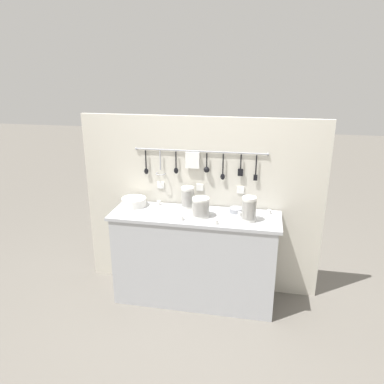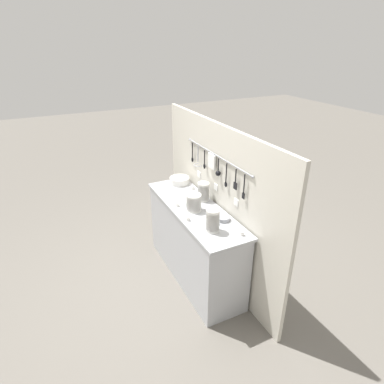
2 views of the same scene
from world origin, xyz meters
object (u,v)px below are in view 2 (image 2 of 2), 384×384
cup_by_caddy (217,223)px  bowl_stack_tall_left (194,203)px  cup_edge_near (178,205)px  cup_front_right (193,188)px  bowl_stack_short_front (203,192)px  cup_beside_plates (242,233)px  cup_back_left (188,219)px  plate_stack (179,180)px  bowl_stack_nested_right (213,221)px  steel_mixing_bowl (223,218)px

cup_by_caddy → bowl_stack_tall_left: bearing=-167.7°
cup_edge_near → cup_front_right: (-0.31, 0.34, 0.00)m
bowl_stack_short_front → cup_beside_plates: bowl_stack_short_front is taller
bowl_stack_short_front → cup_back_left: bowl_stack_short_front is taller
bowl_stack_short_front → plate_stack: size_ratio=0.87×
bowl_stack_nested_right → bowl_stack_short_front: (-0.60, 0.22, -0.01)m
cup_front_right → cup_by_caddy: same height
bowl_stack_nested_right → cup_beside_plates: bowl_stack_nested_right is taller
cup_front_right → bowl_stack_nested_right: bearing=-15.0°
steel_mixing_bowl → cup_front_right: bearing=176.4°
bowl_stack_short_front → steel_mixing_bowl: 0.48m
cup_back_left → cup_front_right: same height
plate_stack → cup_by_caddy: size_ratio=6.03×
bowl_stack_tall_left → steel_mixing_bowl: size_ratio=1.35×
plate_stack → cup_beside_plates: plate_stack is taller
bowl_stack_nested_right → bowl_stack_short_front: bowl_stack_nested_right is taller
plate_stack → cup_front_right: (0.23, 0.07, -0.02)m
steel_mixing_bowl → cup_beside_plates: size_ratio=3.34×
bowl_stack_nested_right → cup_front_right: size_ratio=5.65×
cup_beside_plates → cup_by_caddy: bearing=-157.5°
bowl_stack_nested_right → plate_stack: 1.14m
cup_edge_near → cup_front_right: 0.46m
bowl_stack_short_front → cup_back_left: size_ratio=5.27×
plate_stack → bowl_stack_short_front: bearing=5.6°
plate_stack → cup_by_caddy: (1.05, -0.07, -0.02)m
plate_stack → cup_front_right: plate_stack is taller
steel_mixing_bowl → cup_beside_plates: bearing=3.0°
plate_stack → steel_mixing_bowl: size_ratio=1.81×
bowl_stack_tall_left → cup_front_right: 0.52m
bowl_stack_short_front → cup_by_caddy: bowl_stack_short_front is taller
cup_edge_near → plate_stack: bearing=154.2°
bowl_stack_tall_left → cup_by_caddy: bowl_stack_tall_left is taller
bowl_stack_short_front → cup_edge_near: bowl_stack_short_front is taller
cup_by_caddy → bowl_stack_nested_right: bearing=-49.9°
plate_stack → cup_back_left: plate_stack is taller
steel_mixing_bowl → cup_back_left: size_ratio=3.34×
bowl_stack_nested_right → steel_mixing_bowl: bowl_stack_nested_right is taller
bowl_stack_short_front → cup_front_right: size_ratio=5.27×
bowl_stack_nested_right → cup_edge_near: size_ratio=5.65×
cup_beside_plates → cup_by_caddy: (-0.27, -0.11, 0.00)m
steel_mixing_bowl → cup_edge_near: (-0.46, -0.29, -0.00)m
cup_edge_near → bowl_stack_tall_left: bearing=37.4°
bowl_stack_tall_left → bowl_stack_short_front: bowl_stack_short_front is taller
bowl_stack_short_front → steel_mixing_bowl: (0.47, -0.03, -0.08)m
cup_beside_plates → cup_by_caddy: same height
bowl_stack_tall_left → cup_back_left: size_ratio=4.52×
cup_beside_plates → bowl_stack_short_front: bearing=179.3°
cup_edge_near → steel_mixing_bowl: bearing=31.8°
bowl_stack_short_front → cup_edge_near: (0.01, -0.31, -0.09)m
cup_back_left → cup_beside_plates: size_ratio=1.00×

